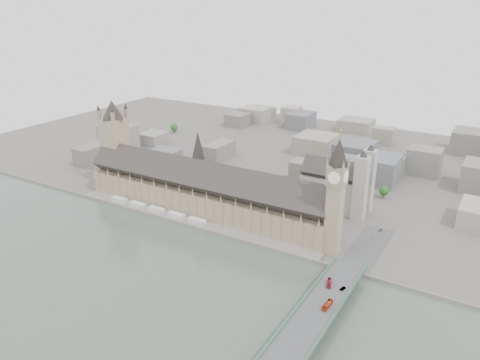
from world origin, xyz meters
The scene contains 18 objects.
ground centered at (0.00, 0.00, 0.00)m, with size 900.00×900.00×0.00m, color #595651.
river_thames centered at (0.00, -165.00, 0.00)m, with size 600.00×600.00×0.00m, color #455249.
embankment_wall centered at (0.00, -15.00, 1.50)m, with size 600.00×1.50×3.00m, color slate.
river_terrace centered at (0.00, -7.50, 1.00)m, with size 270.00×15.00×2.00m, color slate.
terrace_tents centered at (-40.00, -7.00, 4.00)m, with size 118.00×7.00×4.00m.
palace_of_westminster centered at (0.00, 19.70, 22.71)m, with size 265.00×40.73×55.44m.
elizabeth_tower centered at (138.00, 8.00, 58.09)m, with size 17.00×17.00×107.50m.
victoria_tower centered at (-122.00, 26.00, 55.20)m, with size 30.00×30.00×100.00m.
central_tower centered at (-10.00, 26.00, 57.92)m, with size 13.00×13.00×48.00m.
westminster_bridge centered at (162.00, -87.50, 5.12)m, with size 25.00×325.00×10.25m, color #474749.
bridge_parapets centered at (162.00, -132.00, 10.82)m, with size 25.00×235.00×1.15m, color #39684A, non-canonical shape.
westminster_abbey centered at (110.92, 95.00, 25.08)m, with size 68.00×36.00×64.00m.
city_skyline_inland centered at (0.00, 245.00, 19.00)m, with size 720.00×360.00×38.00m, color gray, non-canonical shape.
park_trees centered at (-10.00, 60.00, 7.50)m, with size 110.00×30.00×15.00m, color #234A1A, non-canonical shape.
red_bus_north centered at (158.58, -53.06, 11.77)m, with size 2.56×10.94×3.05m, color maroon.
red_bus_south centered at (166.81, -78.40, 11.96)m, with size 2.87×12.28×3.42m, color red.
car_silver centered at (168.87, -53.86, 11.07)m, with size 1.73×4.96×1.64m, color gray.
car_approach centered at (167.45, 48.59, 11.05)m, with size 2.24×5.50×1.60m, color gray.
Camera 1 is at (248.74, -329.24, 199.70)m, focal length 35.00 mm.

